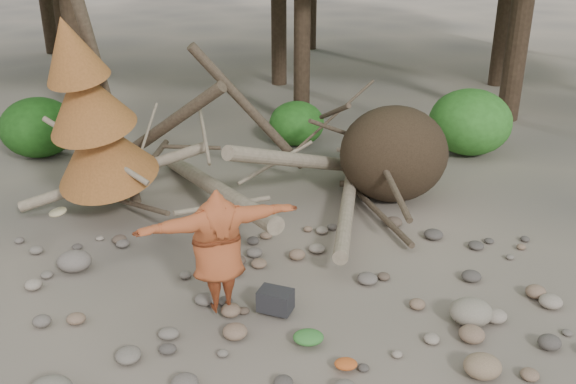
{
  "coord_description": "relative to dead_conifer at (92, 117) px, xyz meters",
  "views": [
    {
      "loc": [
        0.01,
        -7.85,
        5.47
      ],
      "look_at": [
        0.35,
        1.5,
        1.4
      ],
      "focal_mm": 40.0,
      "sensor_mm": 36.0,
      "label": 1
    }
  ],
  "objects": [
    {
      "name": "frisbee_thrower",
      "position": [
        2.42,
        -3.11,
        -1.07
      ],
      "size": [
        3.6,
        1.37,
        1.92
      ],
      "color": "#9B4523",
      "rests_on": "ground"
    },
    {
      "name": "boulder_front_right",
      "position": [
        5.86,
        -4.68,
        -1.96
      ],
      "size": [
        0.49,
        0.44,
        0.29
      ],
      "primitive_type": "ellipsoid",
      "color": "#846C53",
      "rests_on": "ground"
    },
    {
      "name": "bush_mid",
      "position": [
        3.92,
        4.43,
        -1.55
      ],
      "size": [
        1.4,
        1.4,
        1.12
      ],
      "primitive_type": "ellipsoid",
      "color": "#28681E",
      "rests_on": "ground"
    },
    {
      "name": "boulder_mid_left",
      "position": [
        -0.09,
        -1.8,
        -1.94
      ],
      "size": [
        0.57,
        0.51,
        0.34
      ],
      "primitive_type": "ellipsoid",
      "color": "#6A6159",
      "rests_on": "ground"
    },
    {
      "name": "ground",
      "position": [
        3.12,
        -3.37,
        -2.11
      ],
      "size": [
        120.0,
        120.0,
        0.0
      ],
      "primitive_type": "plane",
      "color": "#514C44",
      "rests_on": "ground"
    },
    {
      "name": "deadfall_pile",
      "position": [
        5.13,
        0.87,
        -1.16
      ],
      "size": [
        8.55,
        5.24,
        3.3
      ],
      "color": "#332619",
      "rests_on": "ground"
    },
    {
      "name": "bush_right",
      "position": [
        8.12,
        3.63,
        -1.31
      ],
      "size": [
        2.0,
        2.0,
        1.6
      ],
      "primitive_type": "ellipsoid",
      "color": "#327B26",
      "rests_on": "ground"
    },
    {
      "name": "cloth_orange",
      "position": [
        4.12,
        -4.52,
        -2.06
      ],
      "size": [
        0.3,
        0.25,
        0.11
      ],
      "primitive_type": "ellipsoid",
      "color": "#AB4C1D",
      "rests_on": "ground"
    },
    {
      "name": "boulder_mid_right",
      "position": [
        6.06,
        -3.52,
        -1.93
      ],
      "size": [
        0.62,
        0.56,
        0.37
      ],
      "primitive_type": "ellipsoid",
      "color": "gray",
      "rests_on": "ground"
    },
    {
      "name": "bush_left",
      "position": [
        -2.38,
        3.83,
        -1.39
      ],
      "size": [
        1.8,
        1.8,
        1.44
      ],
      "primitive_type": "ellipsoid",
      "color": "#1E5215",
      "rests_on": "ground"
    },
    {
      "name": "backpack",
      "position": [
        3.23,
        -3.18,
        -1.95
      ],
      "size": [
        0.58,
        0.5,
        0.33
      ],
      "primitive_type": "cube",
      "rotation": [
        0.0,
        0.0,
        -0.4
      ],
      "color": "black",
      "rests_on": "ground"
    },
    {
      "name": "cloth_green",
      "position": [
        3.67,
        -3.97,
        -2.03
      ],
      "size": [
        0.43,
        0.36,
        0.16
      ],
      "primitive_type": "ellipsoid",
      "color": "#306E2C",
      "rests_on": "ground"
    },
    {
      "name": "dead_conifer",
      "position": [
        0.0,
        0.0,
        0.0
      ],
      "size": [
        2.06,
        2.16,
        4.35
      ],
      "color": "#4C3F30",
      "rests_on": "ground"
    }
  ]
}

